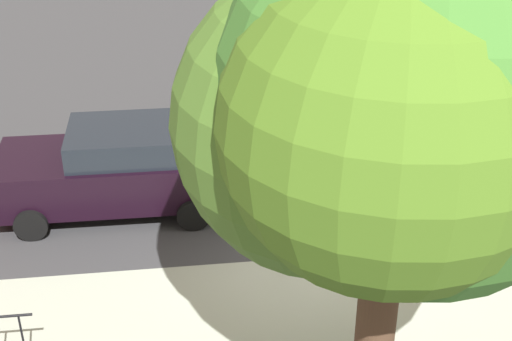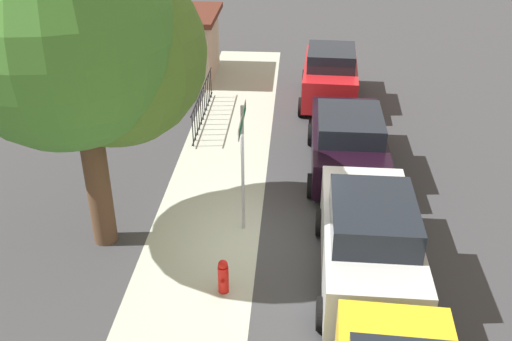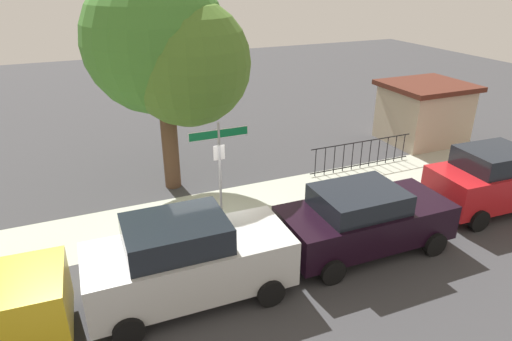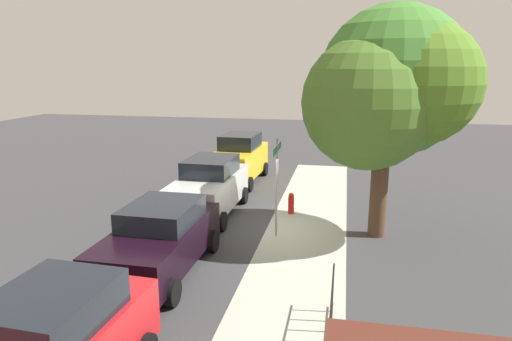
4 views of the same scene
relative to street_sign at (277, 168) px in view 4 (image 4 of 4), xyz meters
The scene contains 8 objects.
ground_plane 2.31m from the street_sign, 138.08° to the right, with size 60.00×60.00×0.00m, color #38383A.
sidewalk_strip 2.86m from the street_sign, 30.06° to the left, with size 24.00×2.60×0.00m, color #A7AD9C.
street_sign is the anchor object (origin of this frame).
shade_tree 4.10m from the street_sign, 98.23° to the left, with size 4.94×5.06×7.08m.
car_yellow 7.03m from the street_sign, 156.89° to the right, with size 4.42×2.16×2.19m.
car_silver 3.42m from the street_sign, 121.91° to the right, with size 4.52×2.12×2.03m.
car_black 4.21m from the street_sign, 40.59° to the right, with size 4.53×2.19×1.79m.
fire_hydrant 2.94m from the street_sign, behind, with size 0.42×0.22×0.78m.
Camera 4 is at (13.69, 2.39, 5.33)m, focal length 31.40 mm.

